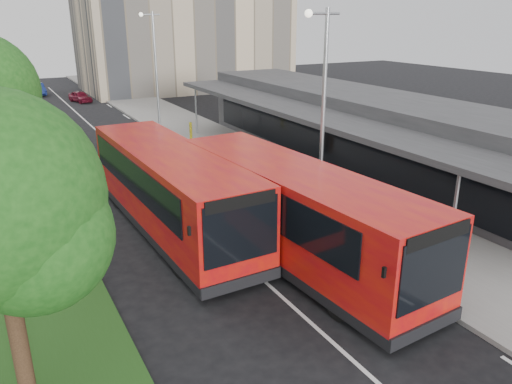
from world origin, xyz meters
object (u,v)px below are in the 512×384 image
bus_main (294,213)px  car_near (80,97)px  lamp_post_far (155,63)px  bollard (191,130)px  litter_bin (257,154)px  car_far (37,89)px  bus_second (171,190)px  lamp_post_near (322,106)px

bus_main → car_near: bearing=86.4°
lamp_post_far → car_near: 16.26m
bus_main → bollard: bearing=75.6°
bus_main → litter_bin: bearing=63.5°
car_near → car_far: (-3.10, 6.78, 0.09)m
litter_bin → bollard: bollard is taller
bus_second → car_near: 33.41m
lamp_post_near → bollard: lamp_post_near is taller
bollard → bus_main: bearing=-100.4°
litter_bin → car_far: bearing=102.8°
lamp_post_far → lamp_post_near: bearing=-90.0°
lamp_post_near → lamp_post_far: same height
lamp_post_far → bus_main: 22.43m
bus_second → lamp_post_far: bearing=71.9°
lamp_post_near → bollard: (0.78, 15.56, -4.02)m
litter_bin → bollard: 7.27m
bus_second → car_near: bearing=84.0°
bus_main → bus_second: 5.11m
car_near → car_far: size_ratio=0.83×
lamp_post_near → lamp_post_far: bearing=90.0°
bollard → car_near: size_ratio=0.36×
bus_main → car_far: bus_main is taller
bus_main → litter_bin: (4.33, 10.46, -1.00)m
bus_second → litter_bin: 9.51m
lamp_post_near → bus_second: (-5.27, 2.18, -3.08)m
lamp_post_near → lamp_post_far: (0.00, 20.00, 0.00)m
bus_second → lamp_post_near: bearing=-24.1°
lamp_post_near → bus_main: size_ratio=0.70×
lamp_post_far → car_near: (-2.75, 15.47, -4.20)m
lamp_post_near → bus_main: bearing=-139.6°
bus_main → car_far: size_ratio=3.11×
lamp_post_far → litter_bin: (1.88, -11.63, -4.08)m
litter_bin → lamp_post_far: bearing=99.2°
lamp_post_near → litter_bin: size_ratio=8.17×
lamp_post_near → litter_bin: lamp_post_near is taller
lamp_post_far → car_near: size_ratio=2.61×
bus_main → bollard: size_ratio=10.51×
lamp_post_near → litter_bin: bearing=77.4°
litter_bin → bus_main: bearing=-112.5°
lamp_post_far → bollard: lamp_post_far is taller
bus_second → bollard: size_ratio=10.41×
lamp_post_near → bus_main: (-2.45, -2.08, -3.07)m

